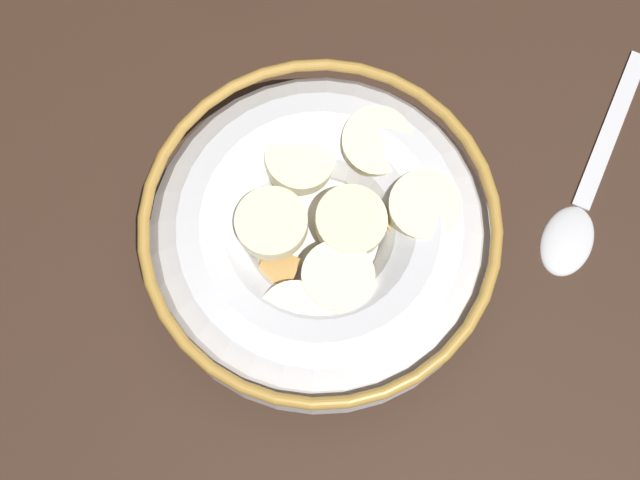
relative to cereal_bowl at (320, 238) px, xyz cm
name	(u,v)px	position (x,y,z in cm)	size (l,w,h in cm)	color
ground_plane	(320,260)	(-0.03, 0.00, -4.26)	(116.37, 116.37, 2.00)	#332116
cereal_bowl	(320,238)	(0.00, 0.00, 0.00)	(17.64, 17.64, 6.22)	silver
spoon	(581,207)	(12.33, -7.73, -2.92)	(14.00, 7.40, 0.80)	silver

